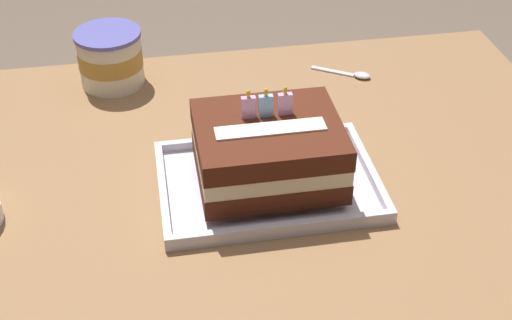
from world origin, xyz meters
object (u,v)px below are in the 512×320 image
birthday_cake (268,150)px  foil_tray (268,183)px  serving_spoon_near_tray (355,74)px  ice_cream_tub (110,58)px

birthday_cake → foil_tray: bearing=-90.0°
serving_spoon_near_tray → ice_cream_tub: bearing=172.8°
birthday_cake → serving_spoon_near_tray: birthday_cake is taller
birthday_cake → ice_cream_tub: birthday_cake is taller
foil_tray → ice_cream_tub: (-0.24, 0.38, 0.05)m
foil_tray → birthday_cake: size_ratio=1.56×
foil_tray → ice_cream_tub: bearing=122.7°
birthday_cake → ice_cream_tub: (-0.24, 0.38, -0.02)m
birthday_cake → serving_spoon_near_tray: 0.40m
foil_tray → serving_spoon_near_tray: bearing=53.0°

